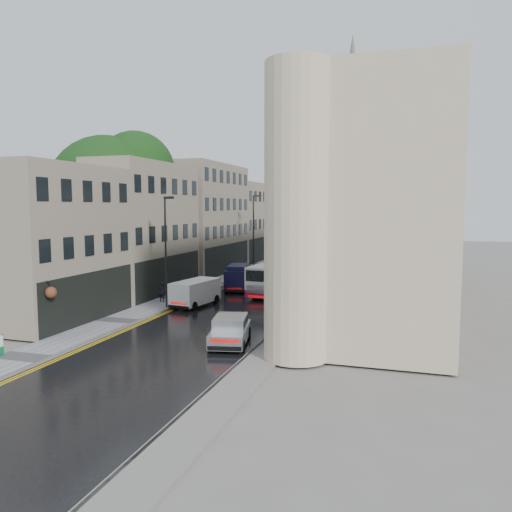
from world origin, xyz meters
The scene contains 17 objects.
ground centered at (0.00, 0.00, 0.00)m, with size 200.00×200.00×0.00m, color slate.
road centered at (0.00, 27.50, 0.01)m, with size 9.00×85.00×0.02m, color black.
left_sidewalk centered at (-5.85, 27.50, 0.06)m, with size 2.70×85.00×0.12m, color gray.
right_sidewalk centered at (5.40, 27.50, 0.06)m, with size 1.80×85.00×0.12m, color slate.
old_shop_row centered at (-9.45, 30.00, 6.00)m, with size 4.50×56.00×12.00m, color gray, non-canonical shape.
modern_block centered at (10.30, 26.00, 7.00)m, with size 8.00×40.00×14.00m, color beige, non-canonical shape.
church_spire centered at (0.50, 82.00, 20.00)m, with size 6.40×6.40×40.00m, color #6E6357, non-canonical shape.
tree_near centered at (-12.50, 20.00, 6.95)m, with size 10.56×10.56×13.89m, color black, non-canonical shape.
tree_far centered at (-12.20, 33.00, 6.23)m, with size 9.24×9.24×12.46m, color black, non-canonical shape.
cream_bus centered at (-0.09, 22.38, 1.35)m, with size 2.21×9.73×2.65m, color silver, non-canonical shape.
white_lorry centered at (2.62, 31.38, 1.88)m, with size 2.12×7.07×3.71m, color silver, non-canonical shape.
silver_hatchback centered at (2.43, 6.52, 0.80)m, with size 1.82×4.16×1.56m, color silver, non-canonical shape.
white_van centered at (-4.30, 15.82, 1.01)m, with size 1.88×4.40×1.99m, color white, non-canonical shape.
navy_van centered at (-3.01, 23.16, 1.21)m, with size 1.87×4.67×2.38m, color black, non-canonical shape.
pedestrian centered at (-6.14, 17.44, 0.91)m, with size 0.58×0.38×1.58m, color black.
lamp_post_near centered at (-4.79, 15.62, 4.13)m, with size 0.90×0.20×8.02m, color black, non-canonical shape.
lamp_post_far centered at (-4.71, 36.36, 4.41)m, with size 0.96×0.21×8.57m, color black, non-canonical shape.
Camera 1 is at (12.19, -16.75, 7.46)m, focal length 35.00 mm.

